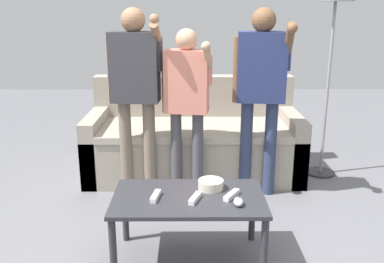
% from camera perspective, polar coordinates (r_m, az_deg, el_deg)
% --- Properties ---
extents(ground_plane, '(12.00, 12.00, 0.00)m').
position_cam_1_polar(ground_plane, '(2.89, -0.15, -16.87)').
color(ground_plane, slate).
extents(couch, '(2.02, 0.92, 0.91)m').
position_cam_1_polar(couch, '(4.18, 0.24, -1.31)').
color(couch, '#9E9384').
rests_on(couch, ground).
extents(coffee_table, '(0.95, 0.55, 0.45)m').
position_cam_1_polar(coffee_table, '(2.71, -0.45, -9.78)').
color(coffee_table, '#2D2D33').
rests_on(coffee_table, ground).
extents(snack_bowl, '(0.16, 0.16, 0.06)m').
position_cam_1_polar(snack_bowl, '(2.78, 2.54, -7.11)').
color(snack_bowl, beige).
rests_on(snack_bowl, coffee_table).
extents(game_remote_nunchuk, '(0.06, 0.09, 0.05)m').
position_cam_1_polar(game_remote_nunchuk, '(2.57, 6.24, -9.35)').
color(game_remote_nunchuk, white).
rests_on(game_remote_nunchuk, coffee_table).
extents(floor_lamp, '(0.33, 0.33, 1.85)m').
position_cam_1_polar(floor_lamp, '(4.12, 18.67, 15.78)').
color(floor_lamp, '#2D2D33').
rests_on(floor_lamp, ground).
extents(player_left, '(0.46, 0.35, 1.58)m').
position_cam_1_polar(player_left, '(3.54, -7.62, 6.68)').
color(player_left, '#756656').
rests_on(player_left, ground).
extents(player_center, '(0.41, 0.37, 1.42)m').
position_cam_1_polar(player_center, '(3.51, -0.71, 5.03)').
color(player_center, '#47474C').
rests_on(player_center, ground).
extents(player_right, '(0.46, 0.40, 1.58)m').
position_cam_1_polar(player_right, '(3.57, 9.25, 6.66)').
color(player_right, '#2D3856').
rests_on(player_right, ground).
extents(game_remote_wand_near, '(0.09, 0.16, 0.03)m').
position_cam_1_polar(game_remote_wand_near, '(2.62, 0.42, -8.93)').
color(game_remote_wand_near, white).
rests_on(game_remote_wand_near, coffee_table).
extents(game_remote_wand_far, '(0.06, 0.15, 0.03)m').
position_cam_1_polar(game_remote_wand_far, '(2.66, -4.91, -8.63)').
color(game_remote_wand_far, white).
rests_on(game_remote_wand_far, coffee_table).
extents(game_remote_wand_spare, '(0.11, 0.15, 0.03)m').
position_cam_1_polar(game_remote_wand_spare, '(2.68, 5.32, -8.46)').
color(game_remote_wand_spare, white).
rests_on(game_remote_wand_spare, coffee_table).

